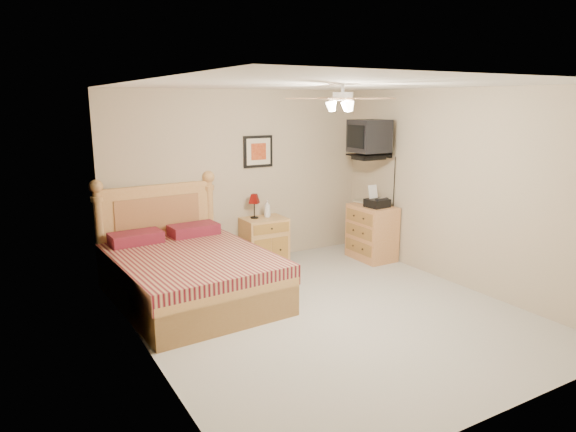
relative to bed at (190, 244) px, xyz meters
name	(u,v)px	position (x,y,z in m)	size (l,w,h in m)	color
floor	(327,313)	(1.20, -1.12, -0.70)	(4.50, 4.50, 0.00)	#A39F94
ceiling	(331,85)	(1.20, -1.12, 1.80)	(4.00, 4.50, 0.04)	white
wall_back	(241,178)	(1.20, 1.13, 0.55)	(4.00, 0.04, 2.50)	tan
wall_front	(510,258)	(1.20, -3.37, 0.55)	(4.00, 0.04, 2.50)	tan
wall_left	(143,226)	(-0.80, -1.12, 0.55)	(0.04, 4.50, 2.50)	tan
wall_right	(460,189)	(3.20, -1.12, 0.55)	(0.04, 4.50, 2.50)	tan
bed	(190,244)	(0.00, 0.00, 0.00)	(1.64, 2.15, 1.39)	#C58A47
nightstand	(264,240)	(1.44, 0.88, -0.36)	(0.62, 0.47, 0.67)	tan
table_lamp	(254,206)	(1.32, 0.96, 0.15)	(0.19, 0.19, 0.36)	#5E0805
lotion_bottle	(267,209)	(1.51, 0.92, 0.10)	(0.10, 0.10, 0.26)	white
framed_picture	(258,152)	(1.47, 1.11, 0.92)	(0.46, 0.04, 0.46)	black
dresser	(372,232)	(2.93, 0.24, -0.29)	(0.48, 0.69, 0.82)	#B06E38
fax_machine	(377,196)	(2.92, 0.14, 0.28)	(0.30, 0.31, 0.31)	black
magazine_lower	(360,203)	(2.86, 0.46, 0.13)	(0.20, 0.27, 0.03)	beige
magazine_upper	(360,201)	(2.87, 0.48, 0.16)	(0.19, 0.27, 0.02)	gray
wall_tv	(377,138)	(2.95, 0.22, 1.11)	(0.56, 0.46, 0.58)	black
ceiling_fan	(343,98)	(1.20, -1.32, 1.66)	(1.14, 1.14, 0.28)	white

